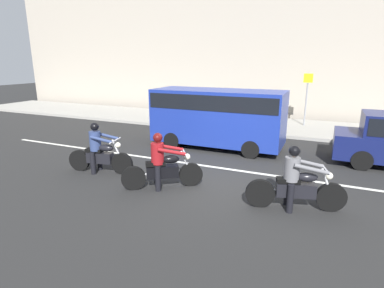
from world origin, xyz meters
TOP-DOWN VIEW (x-y plane):
  - ground_plane at (0.00, 0.00)m, footprint 80.00×80.00m
  - sidewalk_slab at (0.00, 8.00)m, footprint 40.00×4.40m
  - building_facade at (0.00, 11.40)m, footprint 40.00×1.40m
  - lane_marking_stripe at (-0.33, 0.90)m, footprint 18.00×0.14m
  - motorcycle_with_rider_crimson at (-1.10, -1.24)m, footprint 1.88×1.34m
  - motorcycle_with_rider_gray at (2.31, -1.08)m, footprint 2.21×0.88m
  - motorcycle_with_rider_denim_blue at (-3.45, -0.95)m, footprint 2.08×0.77m
  - parked_van_cobalt_blue at (-1.10, 3.22)m, footprint 5.04×1.96m
  - street_sign_post at (1.75, 8.48)m, footprint 0.44×0.08m
  - pedestrian_bystander at (0.18, 7.02)m, footprint 0.34×0.34m

SIDE VIEW (x-z plane):
  - ground_plane at x=0.00m, z-range 0.00..0.00m
  - lane_marking_stripe at x=-0.33m, z-range 0.00..0.01m
  - sidewalk_slab at x=0.00m, z-range 0.00..0.14m
  - motorcycle_with_rider_gray at x=2.31m, z-range -0.14..1.39m
  - motorcycle_with_rider_crimson at x=-1.10m, z-range -0.14..1.39m
  - motorcycle_with_rider_denim_blue at x=-3.45m, z-range -0.14..1.42m
  - pedestrian_bystander at x=0.18m, z-range 0.29..2.01m
  - parked_van_cobalt_blue at x=-1.10m, z-range 0.19..2.46m
  - street_sign_post at x=1.75m, z-range 0.41..3.04m
  - building_facade at x=0.00m, z-range 0.00..12.21m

